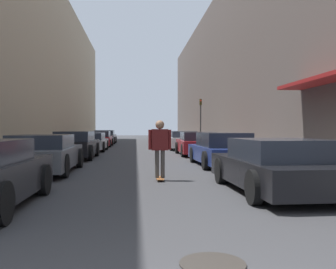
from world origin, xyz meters
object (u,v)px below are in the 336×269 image
object	(u,v)px
parked_car_right_1	(222,150)
parked_car_left_5	(105,137)
manhole_cover	(213,264)
parked_car_right_4	(175,139)
parked_car_left_2	(76,145)
parked_car_right_5	(168,137)
parked_car_left_4	(100,139)
parked_car_right_2	(197,144)
skateboarder	(160,144)
parked_car_left_1	(44,154)
traffic_light	(201,117)
parked_car_right_0	(277,166)
parked_car_left_3	(91,142)
parked_car_right_3	(183,140)

from	to	relation	value
parked_car_right_1	parked_car_left_5	bearing A→B (deg)	105.86
manhole_cover	parked_car_right_4	bearing A→B (deg)	84.84
parked_car_left_2	parked_car_right_5	xyz separation A→B (m)	(5.98, 17.78, -0.05)
parked_car_left_2	parked_car_left_4	distance (m)	11.88
parked_car_left_4	parked_car_right_2	size ratio (longest dim) A/B	1.05
parked_car_left_2	skateboarder	bearing A→B (deg)	-65.85
parked_car_left_4	parked_car_right_5	distance (m)	8.39
parked_car_left_4	parked_car_left_2	bearing A→B (deg)	-90.06
parked_car_left_2	skateboarder	distance (m)	8.60
parked_car_left_2	parked_car_right_1	world-z (taller)	parked_car_left_2
parked_car_left_1	parked_car_right_5	size ratio (longest dim) A/B	0.99
parked_car_right_5	skateboarder	size ratio (longest dim) A/B	2.86
parked_car_left_4	parked_car_left_5	xyz separation A→B (m)	(-0.09, 5.94, 0.03)
parked_car_right_4	manhole_cover	size ratio (longest dim) A/B	6.47
parked_car_left_1	traffic_light	world-z (taller)	traffic_light
parked_car_left_4	parked_car_right_0	bearing A→B (deg)	-74.68
parked_car_left_3	traffic_light	bearing A→B (deg)	27.46
parked_car_left_1	parked_car_right_3	xyz separation A→B (m)	(6.15, 12.88, 0.01)
parked_car_right_1	parked_car_right_3	size ratio (longest dim) A/B	1.09
parked_car_right_0	traffic_light	size ratio (longest dim) A/B	1.27
parked_car_left_5	skateboarder	xyz separation A→B (m)	(3.59, -25.67, 0.39)
parked_car_left_4	parked_car_right_4	xyz separation A→B (m)	(6.06, 0.60, -0.03)
parked_car_left_1	parked_car_left_4	world-z (taller)	parked_car_left_4
parked_car_left_4	manhole_cover	distance (m)	26.39
parked_car_left_3	parked_car_left_1	bearing A→B (deg)	-90.62
parked_car_right_3	skateboarder	size ratio (longest dim) A/B	2.60
parked_car_left_1	parked_car_left_2	xyz separation A→B (m)	(0.11, 5.71, 0.03)
parked_car_right_5	parked_car_right_3	bearing A→B (deg)	-89.69
parked_car_left_4	parked_car_right_1	size ratio (longest dim) A/B	0.99
parked_car_right_0	parked_car_right_1	xyz separation A→B (m)	(0.14, 5.94, 0.03)
parked_car_left_3	parked_car_right_0	size ratio (longest dim) A/B	0.97
parked_car_right_1	parked_car_right_5	distance (m)	21.82
parked_car_left_5	parked_car_right_5	bearing A→B (deg)	-0.46
parked_car_left_3	parked_car_right_3	distance (m)	6.14
parked_car_left_2	parked_car_right_4	bearing A→B (deg)	64.07
parked_car_left_2	parked_car_right_1	xyz separation A→B (m)	(6.14, -4.05, -0.03)
parked_car_right_1	parked_car_left_1	bearing A→B (deg)	-165.07
parked_car_left_2	parked_car_left_4	bearing A→B (deg)	89.94
manhole_cover	traffic_light	size ratio (longest dim) A/B	0.20
parked_car_left_5	parked_car_right_2	world-z (taller)	parked_car_left_5
parked_car_left_5	manhole_cover	distance (m)	32.29
skateboarder	manhole_cover	world-z (taller)	skateboarder
parked_car_right_5	manhole_cover	size ratio (longest dim) A/B	6.76
parked_car_right_5	parked_car_right_4	bearing A→B (deg)	-89.04
parked_car_left_1	parked_car_left_4	bearing A→B (deg)	89.61
parked_car_right_2	skateboarder	bearing A→B (deg)	-105.12
parked_car_left_5	traffic_light	bearing A→B (deg)	-44.98
parked_car_left_4	traffic_light	world-z (taller)	traffic_light
skateboarder	parked_car_right_0	bearing A→B (deg)	-40.74
parked_car_left_3	skateboarder	bearing A→B (deg)	-75.78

